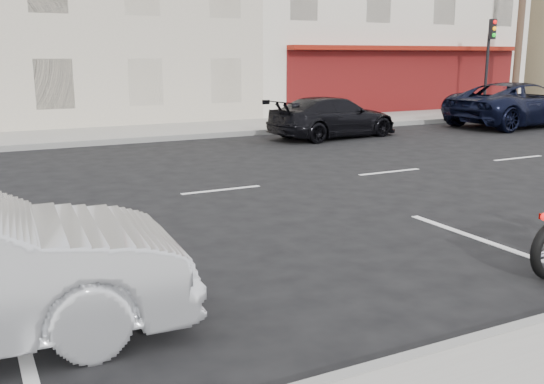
{
  "coord_description": "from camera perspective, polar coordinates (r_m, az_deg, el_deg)",
  "views": [
    {
      "loc": [
        -6.28,
        -10.46,
        2.52
      ],
      "look_at": [
        -2.83,
        -3.73,
        0.8
      ],
      "focal_mm": 40.0,
      "sensor_mm": 36.0,
      "label": 1
    }
  ],
  "objects": [
    {
      "name": "ground",
      "position": [
        12.46,
        3.73,
        1.1
      ],
      "size": [
        120.0,
        120.0,
        0.0
      ],
      "primitive_type": "plane",
      "color": "black",
      "rests_on": "ground"
    },
    {
      "name": "sidewalk_far",
      "position": [
        19.36,
        -23.22,
        4.5
      ],
      "size": [
        80.0,
        3.4,
        0.15
      ],
      "primitive_type": "cube",
      "color": "gray",
      "rests_on": "ground"
    },
    {
      "name": "curb_far",
      "position": [
        17.68,
        -22.79,
        3.86
      ],
      "size": [
        80.0,
        0.12,
        0.16
      ],
      "primitive_type": "cube",
      "color": "gray",
      "rests_on": "ground"
    },
    {
      "name": "bldg_far_east",
      "position": [
        42.04,
        24.06,
        15.78
      ],
      "size": [
        12.0,
        12.0,
        11.0
      ],
      "primitive_type": "cube",
      "color": "tan",
      "rests_on": "ground"
    },
    {
      "name": "utility_pole",
      "position": [
        29.03,
        22.51,
        16.24
      ],
      "size": [
        1.8,
        0.3,
        9.0
      ],
      "color": "#422D1E",
      "rests_on": "sidewalk_far"
    },
    {
      "name": "traffic_light",
      "position": [
        27.29,
        19.75,
        12.13
      ],
      "size": [
        0.26,
        0.3,
        3.8
      ],
      "color": "black",
      "rests_on": "sidewalk_far"
    },
    {
      "name": "fire_hydrant",
      "position": [
        26.42,
        16.89,
        7.92
      ],
      "size": [
        0.2,
        0.2,
        0.72
      ],
      "color": "beige",
      "rests_on": "sidewalk_far"
    },
    {
      "name": "suv_far",
      "position": [
        23.7,
        22.26,
        7.64
      ],
      "size": [
        5.78,
        2.92,
        1.57
      ],
      "primitive_type": "imported",
      "rotation": [
        0.0,
        0.0,
        1.63
      ],
      "color": "black",
      "rests_on": "ground"
    },
    {
      "name": "car_far",
      "position": [
        19.01,
        5.78,
        7.02
      ],
      "size": [
        4.55,
        2.33,
        1.26
      ],
      "primitive_type": "imported",
      "rotation": [
        0.0,
        0.0,
        1.7
      ],
      "color": "black",
      "rests_on": "ground"
    }
  ]
}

